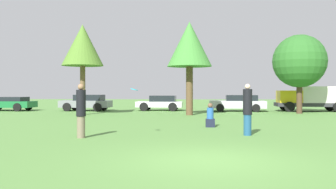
# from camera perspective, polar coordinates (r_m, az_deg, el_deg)

# --- Properties ---
(ground_plane) EXTENTS (120.00, 120.00, 0.00)m
(ground_plane) POSITION_cam_1_polar(r_m,az_deg,el_deg) (8.93, 6.38, -10.25)
(ground_plane) COLOR #54843D
(person_thrower) EXTENTS (0.34, 0.34, 1.92)m
(person_thrower) POSITION_cam_1_polar(r_m,az_deg,el_deg) (13.24, -13.49, -2.45)
(person_thrower) COLOR #726651
(person_thrower) RESTS_ON ground
(person_catcher) EXTENTS (0.34, 0.34, 1.93)m
(person_catcher) POSITION_cam_1_polar(r_m,az_deg,el_deg) (13.92, 12.37, -2.29)
(person_catcher) COLOR navy
(person_catcher) RESTS_ON ground
(frisbee) EXTENTS (0.27, 0.27, 0.09)m
(frisbee) POSITION_cam_1_polar(r_m,az_deg,el_deg) (13.55, -5.33, 0.80)
(frisbee) COLOR #19B2D8
(bystander_sitting) EXTENTS (0.41, 0.34, 1.11)m
(bystander_sitting) POSITION_cam_1_polar(r_m,az_deg,el_deg) (16.81, 6.64, -3.53)
(bystander_sitting) COLOR #191E33
(bystander_sitting) RESTS_ON ground
(tree_0) EXTENTS (2.86, 2.86, 6.26)m
(tree_0) POSITION_cam_1_polar(r_m,az_deg,el_deg) (26.01, -13.26, 7.44)
(tree_0) COLOR brown
(tree_0) RESTS_ON ground
(tree_1) EXTENTS (3.06, 3.06, 6.38)m
(tree_1) POSITION_cam_1_polar(r_m,az_deg,el_deg) (24.99, 3.39, 7.74)
(tree_1) COLOR brown
(tree_1) RESTS_ON ground
(tree_2) EXTENTS (3.85, 3.85, 5.75)m
(tree_2) POSITION_cam_1_polar(r_m,az_deg,el_deg) (28.21, 19.94, 4.91)
(tree_2) COLOR #473323
(tree_2) RESTS_ON ground
(parked_car_green) EXTENTS (4.48, 2.17, 1.15)m
(parked_car_green) POSITION_cam_1_polar(r_m,az_deg,el_deg) (32.93, -23.75, -1.25)
(parked_car_green) COLOR #196633
(parked_car_green) RESTS_ON ground
(parked_car_grey) EXTENTS (4.17, 2.12, 1.33)m
(parked_car_grey) POSITION_cam_1_polar(r_m,az_deg,el_deg) (30.70, -12.62, -1.20)
(parked_car_grey) COLOR slate
(parked_car_grey) RESTS_ON ground
(parked_car_white) EXTENTS (3.90, 2.07, 1.26)m
(parked_car_white) POSITION_cam_1_polar(r_m,az_deg,el_deg) (30.34, -1.15, -1.27)
(parked_car_white) COLOR silver
(parked_car_white) RESTS_ON ground
(parked_car_silver) EXTENTS (4.55, 2.19, 1.32)m
(parked_car_silver) POSITION_cam_1_polar(r_m,az_deg,el_deg) (29.80, 10.96, -1.29)
(parked_car_silver) COLOR #B2B2B7
(parked_car_silver) RESTS_ON ground
(delivery_truck_yellow) EXTENTS (5.96, 2.49, 2.00)m
(delivery_truck_yellow) POSITION_cam_1_polar(r_m,az_deg,el_deg) (31.53, 21.94, -0.43)
(delivery_truck_yellow) COLOR #2D2D33
(delivery_truck_yellow) RESTS_ON ground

